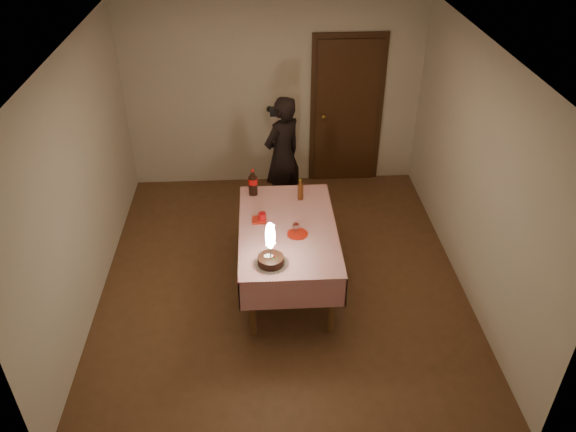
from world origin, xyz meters
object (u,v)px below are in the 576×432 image
object	(u,v)px
red_plate	(298,234)
cola_bottle	(253,182)
dining_table	(288,235)
amber_bottle_right	(300,190)
photographer	(282,156)
birthday_cake	(271,253)
clear_cup	(296,228)
red_cup	(262,217)

from	to	relation	value
red_plate	cola_bottle	size ratio (longest dim) A/B	0.69
dining_table	amber_bottle_right	size ratio (longest dim) A/B	6.75
amber_bottle_right	photographer	size ratio (longest dim) A/B	0.16
amber_bottle_right	photographer	distance (m)	1.03
birthday_cake	clear_cup	world-z (taller)	birthday_cake
cola_bottle	birthday_cake	bearing A→B (deg)	-82.93
birthday_cake	red_cup	distance (m)	0.74
red_cup	cola_bottle	distance (m)	0.58
red_plate	photographer	distance (m)	1.70
birthday_cake	cola_bottle	bearing A→B (deg)	97.07
dining_table	red_cup	world-z (taller)	red_cup
red_plate	red_cup	distance (m)	0.45
photographer	birthday_cake	bearing A→B (deg)	-95.69
dining_table	photographer	bearing A→B (deg)	89.28
red_plate	photographer	xyz separation A→B (m)	(-0.07, 1.70, 0.02)
birthday_cake	photographer	world-z (taller)	photographer
dining_table	red_cup	bearing A→B (deg)	153.52
clear_cup	red_plate	bearing A→B (deg)	-73.63
red_plate	red_cup	world-z (taller)	red_cup
dining_table	red_plate	size ratio (longest dim) A/B	7.82
red_plate	amber_bottle_right	distance (m)	0.70
clear_cup	amber_bottle_right	size ratio (longest dim) A/B	0.35
clear_cup	amber_bottle_right	world-z (taller)	amber_bottle_right
photographer	red_cup	bearing A→B (deg)	-101.20
red_plate	dining_table	bearing A→B (deg)	126.12
red_cup	cola_bottle	bearing A→B (deg)	99.34
clear_cup	photographer	distance (m)	1.65
cola_bottle	red_plate	bearing A→B (deg)	-61.18
red_cup	clear_cup	distance (m)	0.40
birthday_cake	clear_cup	size ratio (longest dim) A/B	5.30
red_plate	clear_cup	bearing A→B (deg)	106.37
dining_table	photographer	world-z (taller)	photographer
birthday_cake	red_cup	bearing A→B (deg)	95.33
clear_cup	photographer	size ratio (longest dim) A/B	0.06
red_plate	photographer	bearing A→B (deg)	92.52
red_plate	cola_bottle	distance (m)	0.95
clear_cup	birthday_cake	bearing A→B (deg)	-117.83
birthday_cake	amber_bottle_right	size ratio (longest dim) A/B	1.87
dining_table	red_plate	xyz separation A→B (m)	(0.09, -0.13, 0.11)
birthday_cake	clear_cup	bearing A→B (deg)	62.17
cola_bottle	amber_bottle_right	distance (m)	0.55
dining_table	clear_cup	bearing A→B (deg)	-44.64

